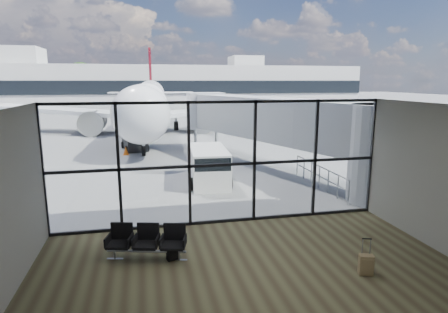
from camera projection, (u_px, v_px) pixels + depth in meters
name	position (u px, v px, depth m)	size (l,w,h in m)	color
ground	(163.00, 118.00, 52.20)	(220.00, 220.00, 0.00)	slate
lounge_shell	(265.00, 190.00, 8.77)	(12.02, 8.01, 4.51)	brown
glass_curtain_wall	(222.00, 163.00, 13.45)	(12.10, 0.12, 4.50)	white
jet_bridge	(281.00, 124.00, 21.14)	(8.00, 16.50, 4.33)	#A6A8AB
apron_railing	(319.00, 173.00, 18.27)	(0.06, 5.46, 1.11)	gray
far_terminal	(153.00, 86.00, 72.28)	(80.00, 12.20, 11.00)	silver
tree_3	(20.00, 83.00, 76.29)	(4.95, 4.95, 7.12)	#382619
tree_4	(51.00, 80.00, 77.42)	(5.61, 5.61, 8.07)	#382619
tree_5	(81.00, 77.00, 78.54)	(6.27, 6.27, 9.03)	#382619
seating_row	(147.00, 240.00, 11.01)	(2.33, 1.18, 1.03)	gray
backpack	(172.00, 253.00, 10.93)	(0.36, 0.35, 0.47)	black
suitcase	(366.00, 265.00, 10.06)	(0.43, 0.35, 1.01)	#978054
airliner	(148.00, 102.00, 39.72)	(32.83, 38.03, 9.79)	white
service_van	(209.00, 166.00, 19.08)	(2.24, 4.23, 1.79)	white
belt_loader	(134.00, 141.00, 28.49)	(2.16, 4.34, 1.91)	black
traffic_cone_a	(126.00, 151.00, 26.52)	(0.42, 0.42, 0.60)	#E35D0B
traffic_cone_c	(209.00, 156.00, 24.82)	(0.38, 0.38, 0.54)	orange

